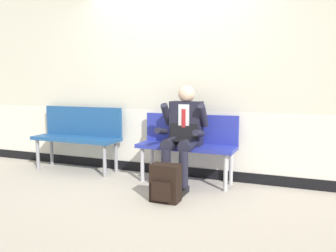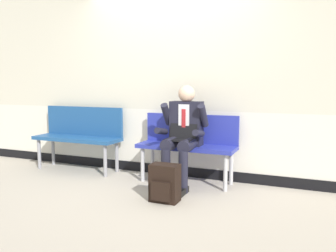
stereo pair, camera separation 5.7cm
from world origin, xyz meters
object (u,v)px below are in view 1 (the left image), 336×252
Objects in this scene: bench_empty at (79,133)px; bench_with_person at (188,141)px; person_seated at (183,133)px; backpack at (165,183)px.

bench_with_person is at bearing -0.21° from bench_empty.
bench_with_person is 0.24m from person_seated.
backpack is (1.73, -0.83, -0.35)m from bench_empty.
backpack is at bearing -25.73° from bench_empty.
bench_empty is 1.06× the size of person_seated.
bench_with_person is 0.89m from backpack.
bench_empty is 3.22× the size of backpack.
bench_with_person is 1.01× the size of person_seated.
bench_empty is 1.95m from backpack.
bench_with_person is 1.70m from bench_empty.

